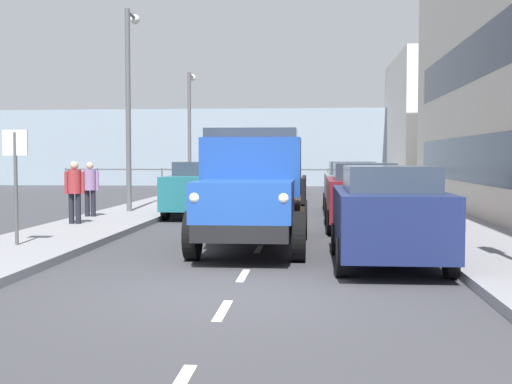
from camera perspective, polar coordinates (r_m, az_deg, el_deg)
ground_plane at (r=20.50m, az=1.83°, el=-2.21°), size 80.00×80.00×0.00m
sidewalk_left at (r=20.76m, az=14.49°, el=-2.03°), size 2.46×39.39×0.15m
sidewalk_right at (r=21.22m, az=-10.55°, el=-1.88°), size 2.46×39.39×0.15m
road_centreline_markings at (r=19.73m, az=1.71°, el=-2.41°), size 0.12×34.53×0.01m
building_far_block at (r=40.08m, az=17.77°, el=5.60°), size 8.39×10.08×7.54m
sea_horizon at (r=43.10m, az=3.44°, el=3.85°), size 80.00×0.80×5.00m
seawall_railing at (r=39.50m, az=3.30°, el=1.63°), size 28.08×0.08×1.20m
truck_vintage_blue at (r=13.21m, az=-0.35°, el=0.03°), size 2.17×5.64×2.43m
car_navy_kerbside_near at (r=11.64m, az=11.24°, el=-1.84°), size 1.84×3.97×1.72m
car_maroon_kerbside_1 at (r=17.28m, az=9.15°, el=-0.25°), size 1.89×3.86×1.72m
car_grey_kerbside_2 at (r=22.38m, az=8.17°, el=0.50°), size 1.81×4.29×1.72m
car_teal_oppositeside_0 at (r=21.00m, az=-4.61°, el=0.36°), size 1.95×4.41×1.72m
car_black_oppositeside_1 at (r=27.24m, az=-2.42°, el=0.97°), size 1.96×4.09×1.72m
car_red_oppositeside_2 at (r=32.57m, az=-1.23°, el=1.31°), size 1.93×4.33×1.72m
pedestrian_couple_a at (r=17.68m, az=-15.33°, el=0.39°), size 0.53×0.34×1.61m
pedestrian_strolling at (r=19.74m, az=-14.08°, el=0.61°), size 0.53×0.34×1.57m
lamp_post_promenade at (r=21.70m, az=-10.82°, el=8.49°), size 0.32×1.14×6.39m
lamp_post_far at (r=31.00m, az=-5.69°, el=6.12°), size 0.32×1.14×5.62m
street_sign at (r=13.74m, az=-19.97°, el=2.06°), size 0.50×0.07×2.25m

